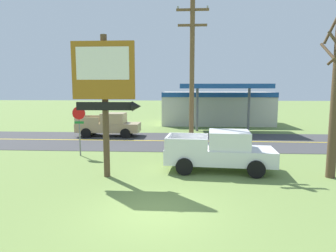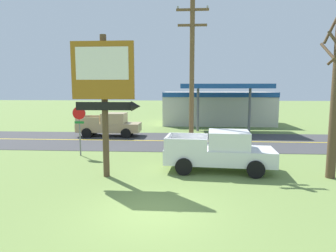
{
  "view_description": "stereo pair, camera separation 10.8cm",
  "coord_description": "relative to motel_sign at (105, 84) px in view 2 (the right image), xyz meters",
  "views": [
    {
      "loc": [
        1.01,
        -9.0,
        3.98
      ],
      "look_at": [
        0.0,
        8.0,
        1.8
      ],
      "focal_mm": 31.28,
      "sensor_mm": 36.0,
      "label": 1
    },
    {
      "loc": [
        1.12,
        -8.99,
        3.98
      ],
      "look_at": [
        0.0,
        8.0,
        1.8
      ],
      "focal_mm": 31.28,
      "sensor_mm": 36.0,
      "label": 2
    }
  ],
  "objects": [
    {
      "name": "bare_tree",
      "position": [
        10.04,
        0.58,
        -0.38
      ],
      "size": [
        1.45,
        1.47,
        7.48
      ],
      "color": "brown",
      "rests_on": "ground"
    },
    {
      "name": "pickup_tan_on_road",
      "position": [
        -2.88,
        11.37,
        -3.23
      ],
      "size": [
        5.2,
        2.24,
        1.96
      ],
      "color": "tan",
      "rests_on": "ground"
    },
    {
      "name": "road_asphalt",
      "position": [
        2.47,
        9.37,
        -4.18
      ],
      "size": [
        140.0,
        8.0,
        0.02
      ],
      "primitive_type": "cube",
      "color": "#3D3D3F",
      "rests_on": "ground"
    },
    {
      "name": "gas_station",
      "position": [
        6.99,
        20.64,
        -2.25
      ],
      "size": [
        12.0,
        11.5,
        4.4
      ],
      "color": "beige",
      "rests_on": "ground"
    },
    {
      "name": "stop_sign",
      "position": [
        -2.77,
        4.16,
        -2.16
      ],
      "size": [
        0.8,
        0.08,
        2.95
      ],
      "color": "slate",
      "rests_on": "ground"
    },
    {
      "name": "utility_pole",
      "position": [
        3.83,
        3.65,
        0.42
      ],
      "size": [
        1.75,
        0.26,
        8.66
      ],
      "color": "brown",
      "rests_on": "ground"
    },
    {
      "name": "pickup_white_parked_on_lawn",
      "position": [
        5.21,
        1.42,
        -3.23
      ],
      "size": [
        5.34,
        2.57,
        1.96
      ],
      "color": "silver",
      "rests_on": "ground"
    },
    {
      "name": "motel_sign",
      "position": [
        0.0,
        0.0,
        0.0
      ],
      "size": [
        2.99,
        0.54,
        6.29
      ],
      "color": "brown",
      "rests_on": "ground"
    },
    {
      "name": "road_centre_line",
      "position": [
        2.47,
        9.37,
        -4.17
      ],
      "size": [
        126.0,
        0.2,
        0.01
      ],
      "primitive_type": "cube",
      "color": "gold",
      "rests_on": "road_asphalt"
    },
    {
      "name": "ground_plane",
      "position": [
        2.47,
        -3.63,
        -4.19
      ],
      "size": [
        180.0,
        180.0,
        0.0
      ],
      "primitive_type": "plane",
      "color": "olive"
    }
  ]
}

